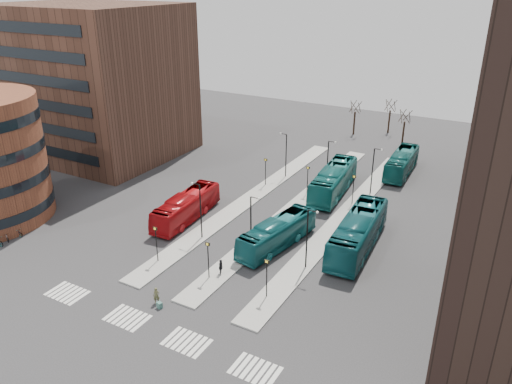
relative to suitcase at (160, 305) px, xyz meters
The scene contains 21 objects.
ground 6.35m from the suitcase, 94.21° to the right, with size 160.00×160.00×0.00m, color #2B2B2D.
island_left 24.09m from the suitcase, 100.68° to the left, with size 2.50×45.00×0.15m, color #969690.
island_mid 23.72m from the suitcase, 86.29° to the left, with size 2.50×45.00×0.15m, color #969690.
island_right 24.84m from the suitcase, 72.34° to the left, with size 2.50×45.00×0.15m, color #969690.
suitcase is the anchor object (origin of this frame).
red_bus 16.64m from the suitcase, 118.72° to the left, with size 2.59×11.06×3.08m, color #A80C11.
teal_bus_a 14.64m from the suitcase, 74.75° to the left, with size 2.52×10.78×3.00m, color #12595D.
teal_bus_b 30.00m from the suitcase, 82.65° to the left, with size 2.99×12.76×3.56m, color #146664.
teal_bus_c 21.02m from the suitcase, 57.96° to the left, with size 3.07×13.13×3.66m, color #12545A.
teal_bus_d 42.11m from the suitcase, 76.83° to the left, with size 2.64×11.26×3.14m, color #115957.
traveller 0.89m from the suitcase, 146.48° to the left, with size 0.55×0.36×1.51m, color brown.
commuter_a 13.33m from the suitcase, 131.29° to the left, with size 0.87×0.68×1.80m, color black.
commuter_b 6.99m from the suitcase, 75.49° to the left, with size 0.95×0.40×1.62m, color black.
commuter_c 10.22m from the suitcase, 78.96° to the left, with size 1.18×0.68×1.83m, color black.
bicycle_mid 21.50m from the suitcase, behind, with size 0.45×1.60×0.96m, color gray.
bicycle_far 21.60m from the suitcase, behind, with size 0.59×1.70×0.89m, color gray.
crosswalk_stripes 2.67m from the suitcase, 61.14° to the right, with size 22.35×2.40×0.01m.
office_block 45.47m from the suitcase, 141.26° to the left, with size 25.00×20.12×22.00m.
sign_poles 16.84m from the suitcase, 86.11° to the left, with size 12.45×22.12×3.65m.
lamp_posts 22.03m from the suitcase, 84.28° to the left, with size 14.04×20.24×6.12m.
bare_trees 56.43m from the suitcase, 87.76° to the left, with size 10.97×8.14×5.90m.
Camera 1 is at (24.43, -19.74, 25.65)m, focal length 35.00 mm.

